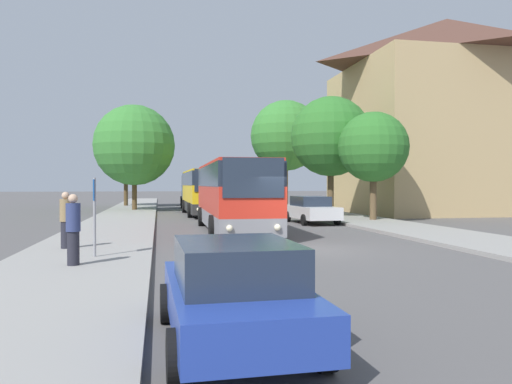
{
  "coord_description": "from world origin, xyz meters",
  "views": [
    {
      "loc": [
        -4.81,
        -16.42,
        2.21
      ],
      "look_at": [
        1.16,
        14.02,
        1.75
      ],
      "focal_mm": 35.0,
      "sensor_mm": 36.0,
      "label": 1
    }
  ],
  "objects": [
    {
      "name": "ground_plane",
      "position": [
        0.0,
        0.0,
        0.0
      ],
      "size": [
        300.0,
        300.0,
        0.0
      ],
      "primitive_type": "plane",
      "color": "#565454",
      "rests_on": "ground"
    },
    {
      "name": "sidewalk_left",
      "position": [
        -7.0,
        0.0,
        0.07
      ],
      "size": [
        4.0,
        120.0,
        0.15
      ],
      "primitive_type": "cube",
      "color": "gray",
      "rests_on": "ground_plane"
    },
    {
      "name": "sidewalk_right",
      "position": [
        7.0,
        0.0,
        0.07
      ],
      "size": [
        4.0,
        120.0,
        0.15
      ],
      "primitive_type": "cube",
      "color": "gray",
      "rests_on": "ground_plane"
    },
    {
      "name": "building_right_background",
      "position": [
        17.82,
        19.83,
        7.72
      ],
      "size": [
        15.48,
        13.09,
        15.45
      ],
      "color": "tan",
      "rests_on": "ground_plane"
    },
    {
      "name": "bus_front",
      "position": [
        -1.37,
        6.8,
        1.72
      ],
      "size": [
        2.92,
        11.51,
        3.2
      ],
      "rotation": [
        0.0,
        0.0,
        -0.02
      ],
      "color": "gray",
      "rests_on": "ground_plane"
    },
    {
      "name": "bus_middle",
      "position": [
        -1.53,
        20.02,
        1.73
      ],
      "size": [
        2.91,
        10.35,
        3.23
      ],
      "rotation": [
        0.0,
        0.0,
        0.01
      ],
      "color": "#2D2D2D",
      "rests_on": "ground_plane"
    },
    {
      "name": "bus_rear",
      "position": [
        -1.24,
        33.37,
        1.74
      ],
      "size": [
        3.1,
        10.54,
        3.26
      ],
      "rotation": [
        0.0,
        0.0,
        -0.04
      ],
      "color": "silver",
      "rests_on": "ground_plane"
    },
    {
      "name": "parked_car_left_curb",
      "position": [
        -3.78,
        -9.64,
        0.75
      ],
      "size": [
        2.01,
        4.1,
        1.44
      ],
      "rotation": [
        0.0,
        0.0,
        0.02
      ],
      "color": "#233D9E",
      "rests_on": "ground_plane"
    },
    {
      "name": "parked_car_right_near",
      "position": [
        3.75,
        10.86,
        0.8
      ],
      "size": [
        2.28,
        4.73,
        1.54
      ],
      "rotation": [
        0.0,
        0.0,
        3.19
      ],
      "color": "silver",
      "rests_on": "ground_plane"
    },
    {
      "name": "parked_car_right_far",
      "position": [
        3.8,
        25.88,
        0.8
      ],
      "size": [
        2.16,
        4.08,
        1.53
      ],
      "rotation": [
        0.0,
        0.0,
        3.19
      ],
      "color": "#B7B7BC",
      "rests_on": "ground_plane"
    },
    {
      "name": "bus_stop_sign",
      "position": [
        -6.6,
        -1.56,
        1.56
      ],
      "size": [
        0.08,
        0.45,
        2.26
      ],
      "color": "gray",
      "rests_on": "sidewalk_left"
    },
    {
      "name": "pedestrian_waiting_near",
      "position": [
        -7.75,
        0.53,
        1.08
      ],
      "size": [
        0.36,
        0.36,
        1.83
      ],
      "rotation": [
        0.0,
        0.0,
        1.7
      ],
      "color": "#23232D",
      "rests_on": "sidewalk_left"
    },
    {
      "name": "pedestrian_waiting_far",
      "position": [
        -6.94,
        -3.06,
        1.07
      ],
      "size": [
        0.36,
        0.36,
        1.82
      ],
      "rotation": [
        0.0,
        0.0,
        2.09
      ],
      "color": "#23232D",
      "rests_on": "sidewalk_left"
    },
    {
      "name": "tree_left_near",
      "position": [
        -6.74,
        25.66,
        5.44
      ],
      "size": [
        6.61,
        6.61,
        8.6
      ],
      "color": "#513D23",
      "rests_on": "sidewalk_left"
    },
    {
      "name": "tree_left_far",
      "position": [
        -7.96,
        34.26,
        5.63
      ],
      "size": [
        5.92,
        5.92,
        8.45
      ],
      "color": "#513D23",
      "rests_on": "sidewalk_left"
    },
    {
      "name": "tree_right_near",
      "position": [
        6.08,
        14.13,
        5.29
      ],
      "size": [
        5.13,
        5.13,
        7.72
      ],
      "color": "brown",
      "rests_on": "sidewalk_right"
    },
    {
      "name": "tree_right_mid",
      "position": [
        7.61,
        11.03,
        4.41
      ],
      "size": [
        4.13,
        4.13,
        6.34
      ],
      "color": "brown",
      "rests_on": "sidewalk_right"
    },
    {
      "name": "tree_right_far",
      "position": [
        6.54,
        27.42,
        6.64
      ],
      "size": [
        6.38,
        6.38,
        9.69
      ],
      "color": "#513D23",
      "rests_on": "sidewalk_right"
    }
  ]
}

